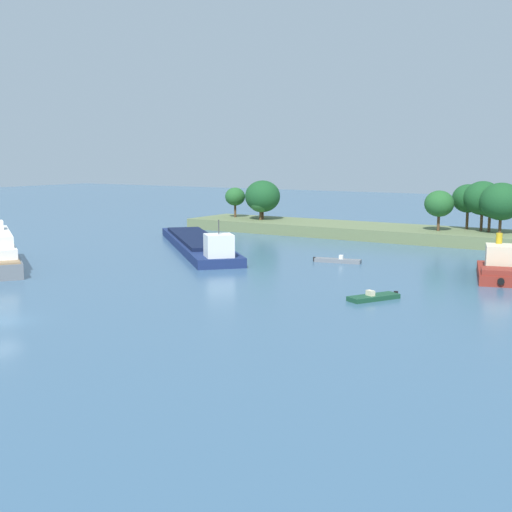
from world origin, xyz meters
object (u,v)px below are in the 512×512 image
at_px(small_motorboat, 338,261).
at_px(fishing_skiff, 374,297).
at_px(cargo_barge, 198,243).
at_px(tugboat, 499,268).

relative_size(small_motorboat, fishing_skiff, 1.16).
bearing_deg(small_motorboat, cargo_barge, 179.56).
relative_size(cargo_barge, tugboat, 2.64).
relative_size(cargo_barge, small_motorboat, 4.96).
relative_size(cargo_barge, fishing_skiff, 5.78).
bearing_deg(small_motorboat, tugboat, -2.18).
bearing_deg(fishing_skiff, small_motorboat, 124.02).
distance_m(tugboat, fishing_skiff, 19.24).
bearing_deg(fishing_skiff, tugboat, 66.83).
distance_m(cargo_barge, small_motorboat, 22.41).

